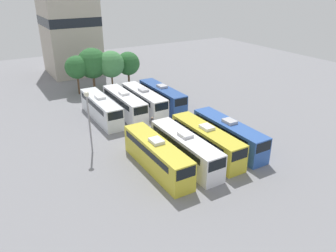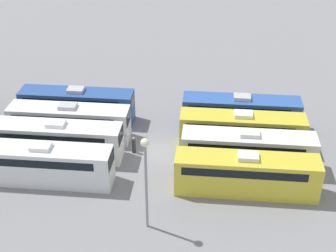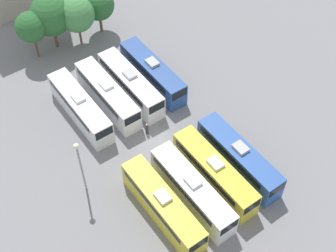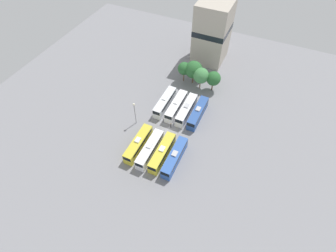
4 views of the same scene
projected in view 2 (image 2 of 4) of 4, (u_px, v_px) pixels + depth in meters
name	position (u px, v px, depth m)	size (l,w,h in m)	color
ground_plane	(154.00, 151.00, 42.53)	(114.15, 114.15, 0.00)	gray
bus_0	(246.00, 173.00, 36.70)	(2.47, 11.27, 3.56)	gold
bus_1	(248.00, 150.00, 39.60)	(2.47, 11.27, 3.56)	silver
bus_2	(242.00, 130.00, 42.38)	(2.47, 11.27, 3.56)	gold
bus_3	(241.00, 112.00, 45.23)	(2.47, 11.27, 3.56)	#2D56A8
bus_4	(43.00, 163.00, 37.88)	(2.47, 11.27, 3.56)	silver
bus_5	(58.00, 139.00, 40.99)	(2.47, 11.27, 3.56)	white
bus_6	(69.00, 121.00, 43.71)	(2.47, 11.27, 3.56)	silver
bus_7	(77.00, 104.00, 46.59)	(2.47, 11.27, 3.56)	#284C93
worker_person	(134.00, 145.00, 42.02)	(0.36, 0.36, 1.62)	#333338
light_pole	(146.00, 169.00, 31.50)	(0.60, 0.60, 7.54)	gray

